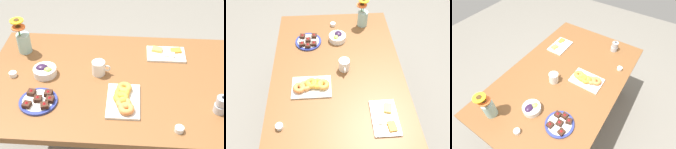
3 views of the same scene
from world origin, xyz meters
The scene contains 11 objects.
ground_plane centered at (0.00, 0.00, 0.00)m, with size 6.00×6.00×0.00m, color slate.
dining_table centered at (0.00, 0.00, 0.65)m, with size 1.60×1.00×0.74m.
coffee_mug centered at (-0.09, 0.05, 0.79)m, with size 0.12×0.08×0.09m.
grape_bowl centered at (-0.43, 0.02, 0.77)m, with size 0.15×0.15×0.07m.
cheese_platter centered at (0.35, 0.28, 0.75)m, with size 0.26×0.17×0.03m.
croissant_platter centered at (0.08, -0.19, 0.76)m, with size 0.19×0.28×0.05m.
jam_cup_honey centered at (0.38, -0.39, 0.76)m, with size 0.05×0.05×0.03m.
jam_cup_berry centered at (-0.63, -0.01, 0.76)m, with size 0.05×0.05×0.03m.
dessert_plate centered at (-0.41, -0.23, 0.75)m, with size 0.22×0.22×0.05m.
flower_vase centered at (-0.62, 0.26, 0.83)m, with size 0.11×0.11×0.25m.
moka_pot centered at (0.61, -0.23, 0.79)m, with size 0.11×0.07×0.12m.
Camera 3 is at (-0.88, -0.58, 1.96)m, focal length 28.00 mm.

